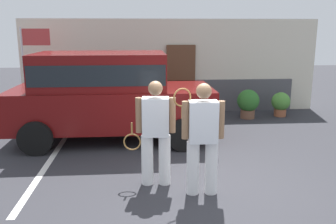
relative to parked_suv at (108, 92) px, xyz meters
name	(u,v)px	position (x,y,z in m)	size (l,w,h in m)	color
ground_plane	(204,191)	(1.75, -2.96, -1.15)	(40.00, 40.00, 0.00)	#2D2D33
parking_stripe_0	(49,162)	(-1.09, -1.46, -1.14)	(0.12, 4.40, 0.01)	silver
house_frontage	(172,69)	(1.75, 3.00, 0.21)	(9.20, 0.40, 2.88)	beige
parked_suv	(108,92)	(0.00, 0.00, 0.00)	(4.61, 2.17, 2.05)	#590C0C
tennis_player_man	(155,132)	(0.98, -2.61, -0.23)	(0.90, 0.30, 1.76)	white
tennis_player_woman	(203,138)	(1.69, -3.04, -0.22)	(0.79, 0.29, 1.78)	white
potted_plant_by_porch	(248,102)	(3.90, 1.80, -0.67)	(0.65, 0.65, 0.85)	brown
potted_plant_secondary	(281,103)	(4.96, 1.97, -0.74)	(0.55, 0.55, 0.73)	#9E5638
flag_pole	(30,56)	(-2.26, 1.97, 0.70)	(0.80, 0.07, 2.63)	silver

